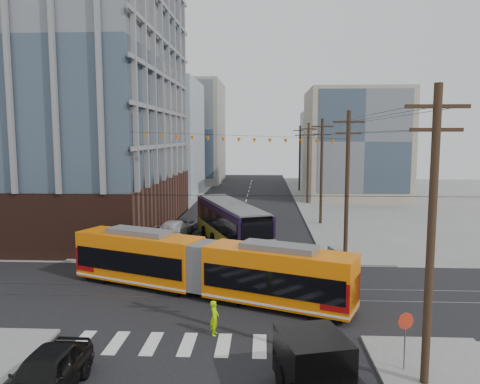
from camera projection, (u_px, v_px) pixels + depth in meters
The scene contains 17 objects.
ground at pixel (213, 319), 23.64m from camera, with size 160.00×160.00×0.00m, color slate.
office_building at pixel (15, 84), 45.89m from camera, with size 30.00×25.00×28.60m, color #381E16.
bg_bldg_nw_near at pixel (142, 138), 75.02m from camera, with size 18.00×16.00×18.00m, color #8C99A5.
bg_bldg_ne_near at pixel (355, 145), 69.49m from camera, with size 14.00×14.00×16.00m, color gray.
bg_bldg_nw_far at pixel (182, 133), 94.59m from camera, with size 16.00×18.00×20.00m, color gray.
bg_bldg_ne_far at pixel (345, 148), 89.34m from camera, with size 16.00×16.00×14.00m, color #8C99A5.
utility_pole_near at pixel (431, 240), 16.61m from camera, with size 0.30×0.30×11.00m, color black.
utility_pole_far at pixel (300, 159), 78.10m from camera, with size 0.30×0.30×11.00m, color black.
streetcar at pixel (204, 267), 27.01m from camera, with size 17.43×2.45×3.36m, color orange, non-canonical shape.
city_bus at pixel (231, 224), 39.31m from camera, with size 2.85×13.16×3.73m, color black, non-canonical shape.
black_sedan at pixel (45, 375), 16.42m from camera, with size 1.98×4.91×1.67m, color black.
parked_car_silver at pixel (170, 242), 37.28m from camera, with size 1.66×4.77×1.57m, color #ADB2BF.
parked_car_white at pixel (175, 228), 43.07m from camera, with size 2.14×5.26×1.53m, color silver.
parked_car_grey at pixel (186, 225), 45.59m from camera, with size 2.07×4.50×1.25m, color #4D545C.
pedestrian at pixel (214, 318), 21.65m from camera, with size 0.60×0.39×1.64m, color #9EE701.
stop_sign at pixel (405, 345), 18.11m from camera, with size 0.69×0.69×2.28m, color red, non-canonical shape.
jersey_barrier at pixel (342, 257), 34.13m from camera, with size 0.92×4.10×0.82m, color gray.
Camera 1 is at (2.54, -22.62, 9.16)m, focal length 35.00 mm.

